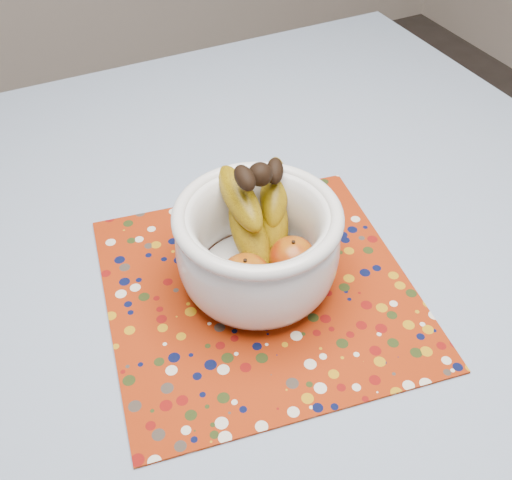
% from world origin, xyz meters
% --- Properties ---
extents(table, '(1.20, 1.20, 0.75)m').
position_xyz_m(table, '(0.00, 0.00, 0.67)').
color(table, brown).
rests_on(table, ground).
extents(tablecloth, '(1.32, 1.32, 0.01)m').
position_xyz_m(tablecloth, '(0.00, 0.00, 0.76)').
color(tablecloth, '#637DA5').
rests_on(tablecloth, table).
extents(placemat, '(0.48, 0.48, 0.00)m').
position_xyz_m(placemat, '(-0.04, -0.07, 0.76)').
color(placemat, maroon).
rests_on(placemat, tablecloth).
extents(fruit_bowl, '(0.24, 0.24, 0.18)m').
position_xyz_m(fruit_bowl, '(-0.03, -0.05, 0.84)').
color(fruit_bowl, silver).
rests_on(fruit_bowl, placemat).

